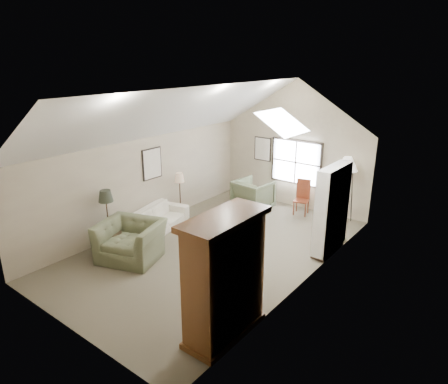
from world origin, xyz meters
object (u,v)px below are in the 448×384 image
Objects in this scene: armchair_near at (131,241)px; armchair_far at (253,195)px; armoire at (225,277)px; sofa at (157,220)px; coffee_table at (233,223)px; side_table at (111,242)px; side_chair at (302,198)px.

armchair_far is (0.51, 4.46, 0.03)m from armchair_near.
armoire is 6.05m from armchair_far.
sofa reaches higher than coffee_table.
side_table is 5.72m from side_chair.
sofa is 1.60m from side_table.
armchair_far is 1.49m from side_chair.
coffee_table is at bearing 111.03° from armchair_far.
armoire reaches higher than coffee_table.
armchair_near is (0.71, -1.49, 0.14)m from sofa.
armchair_far is at bearing 64.26° from armchair_near.
coffee_table is 3.27m from side_table.
sofa reaches higher than side_table.
side_chair is at bearing 104.88° from armoire.
side_chair reaches higher than side_table.
side_chair is (0.88, 2.30, 0.27)m from coffee_table.
armchair_far is at bearing -171.04° from side_chair.
side_table is (-1.12, -4.57, -0.21)m from armchair_far.
armoire is at bearing -9.70° from side_table.
side_chair is at bearing 50.21° from armchair_near.
armoire is 1.57× the size of armchair_near.
armchair_far is 4.71m from side_table.
side_table is (-0.61, -0.11, -0.18)m from armchair_near.
coffee_table is (1.01, 2.72, -0.19)m from armchair_near.
armoire is 2.13× the size of coffee_table.
armchair_far is (1.22, 2.97, 0.16)m from sofa.
armoire is at bearing -55.47° from coffee_table.
armoire is at bearing -32.35° from armchair_near.
side_table is at bearing -119.70° from coffee_table.
side_table is at bearing -129.42° from side_chair.
coffee_table is at bearing 60.30° from side_table.
side_table reaches higher than coffee_table.
side_table is at bearing 171.29° from armchair_near.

